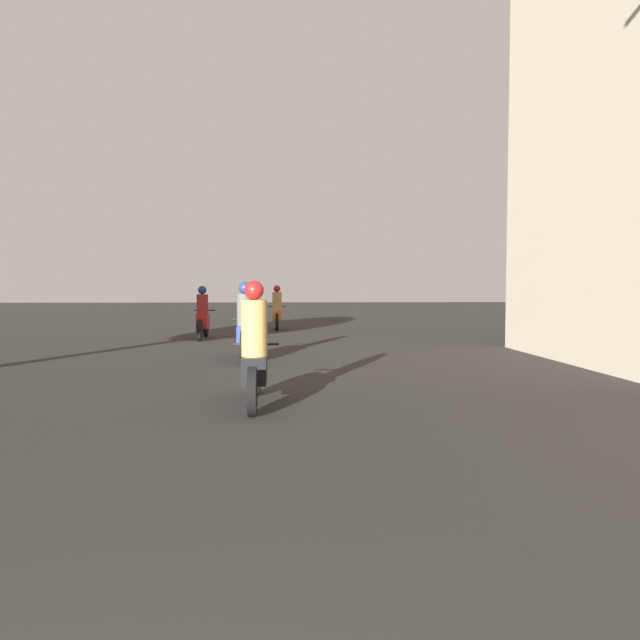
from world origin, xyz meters
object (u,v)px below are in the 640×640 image
motorcycle_black (255,355)px  motorcycle_orange (277,312)px  motorcycle_red (203,317)px  motorcycle_blue (245,329)px

motorcycle_black → motorcycle_orange: 13.91m
motorcycle_red → motorcycle_orange: (2.08, 3.86, 0.01)m
motorcycle_blue → motorcycle_orange: motorcycle_blue is taller
motorcycle_blue → motorcycle_red: 5.40m
motorcycle_red → motorcycle_orange: bearing=52.2°
motorcycle_black → motorcycle_blue: 4.87m
motorcycle_orange → motorcycle_red: bearing=-126.8°
motorcycle_black → motorcycle_orange: (0.19, 13.90, -0.00)m
motorcycle_black → motorcycle_red: 10.22m
motorcycle_black → motorcycle_orange: bearing=80.8°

